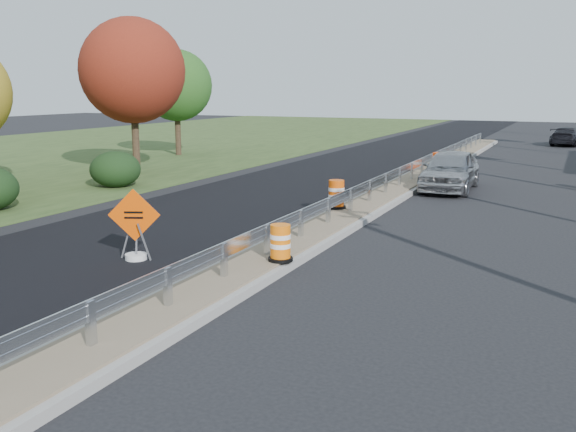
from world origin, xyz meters
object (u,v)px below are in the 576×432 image
at_px(barrel_median_near, 280,243).
at_px(car_dark_far, 567,136).
at_px(barrel_median_mid, 336,195).
at_px(car_silver, 450,170).
at_px(caution_sign, 135,242).
at_px(barrel_median_far, 438,163).

relative_size(barrel_median_near, car_dark_far, 0.18).
relative_size(barrel_median_near, barrel_median_mid, 0.90).
distance_m(barrel_median_mid, car_dark_far, 31.96).
relative_size(barrel_median_mid, car_silver, 0.19).
xyz_separation_m(barrel_median_near, car_silver, (1.25, 13.46, 0.19)).
bearing_deg(barrel_median_mid, car_dark_far, 78.94).
xyz_separation_m(caution_sign, barrel_median_near, (3.55, 0.62, 0.19)).
bearing_deg(barrel_median_near, car_silver, 84.69).
bearing_deg(car_silver, caution_sign, -109.96).
distance_m(caution_sign, car_dark_far, 39.53).
xyz_separation_m(caution_sign, barrel_median_mid, (2.45, 7.21, 0.23)).
distance_m(car_silver, car_dark_far, 24.79).
relative_size(barrel_median_mid, car_dark_far, 0.20).
bearing_deg(car_silver, car_dark_far, 80.09).
height_order(caution_sign, car_silver, caution_sign).
bearing_deg(barrel_median_near, barrel_median_mid, 99.48).
bearing_deg(barrel_median_near, car_dark_far, 82.45).
bearing_deg(caution_sign, car_silver, 48.35).
relative_size(barrel_median_near, car_silver, 0.17).
relative_size(car_silver, car_dark_far, 1.06).
bearing_deg(barrel_median_mid, caution_sign, -108.76).
relative_size(barrel_median_far, car_dark_far, 0.20).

